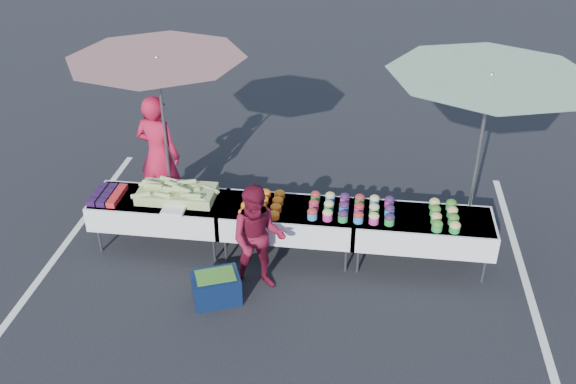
# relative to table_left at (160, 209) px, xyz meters

# --- Properties ---
(ground) EXTENTS (80.00, 80.00, 0.00)m
(ground) POSITION_rel_table_left_xyz_m (1.80, 0.00, -0.58)
(ground) COLOR black
(stripe_left) EXTENTS (0.10, 5.00, 0.00)m
(stripe_left) POSITION_rel_table_left_xyz_m (-1.40, 0.00, -0.58)
(stripe_left) COLOR silver
(stripe_left) RESTS_ON ground
(stripe_right) EXTENTS (0.10, 5.00, 0.00)m
(stripe_right) POSITION_rel_table_left_xyz_m (5.00, 0.00, -0.58)
(stripe_right) COLOR silver
(stripe_right) RESTS_ON ground
(table_left) EXTENTS (1.86, 0.81, 0.75)m
(table_left) POSITION_rel_table_left_xyz_m (0.00, 0.00, 0.00)
(table_left) COLOR white
(table_left) RESTS_ON ground
(table_center) EXTENTS (1.86, 0.81, 0.75)m
(table_center) POSITION_rel_table_left_xyz_m (1.80, 0.00, 0.00)
(table_center) COLOR white
(table_center) RESTS_ON ground
(table_right) EXTENTS (1.86, 0.81, 0.75)m
(table_right) POSITION_rel_table_left_xyz_m (3.60, 0.00, 0.00)
(table_right) COLOR white
(table_right) RESTS_ON ground
(berry_punnets) EXTENTS (0.40, 0.54, 0.08)m
(berry_punnets) POSITION_rel_table_left_xyz_m (-0.71, -0.06, 0.21)
(berry_punnets) COLOR black
(berry_punnets) RESTS_ON table_left
(corn_pile) EXTENTS (1.16, 0.57, 0.26)m
(corn_pile) POSITION_rel_table_left_xyz_m (0.24, 0.04, 0.26)
(corn_pile) COLOR #8AAC58
(corn_pile) RESTS_ON table_left
(plastic_bags) EXTENTS (0.30, 0.25, 0.05)m
(plastic_bags) POSITION_rel_table_left_xyz_m (0.30, -0.30, 0.19)
(plastic_bags) COLOR white
(plastic_bags) RESTS_ON table_left
(carrot_bowls) EXTENTS (0.55, 0.69, 0.11)m
(carrot_bowls) POSITION_rel_table_left_xyz_m (1.45, -0.01, 0.22)
(carrot_bowls) COLOR #D74B17
(carrot_bowls) RESTS_ON table_center
(potato_cups) EXTENTS (1.14, 0.58, 0.16)m
(potato_cups) POSITION_rel_table_left_xyz_m (2.65, 0.00, 0.25)
(potato_cups) COLOR #2B7DCA
(potato_cups) RESTS_ON table_right
(bean_baskets) EXTENTS (0.36, 0.68, 0.15)m
(bean_baskets) POSITION_rel_table_left_xyz_m (3.86, -0.01, 0.24)
(bean_baskets) COLOR #228B3A
(bean_baskets) RESTS_ON table_right
(vendor) EXTENTS (0.77, 0.60, 1.88)m
(vendor) POSITION_rel_table_left_xyz_m (-0.27, 0.93, 0.36)
(vendor) COLOR #B51436
(vendor) RESTS_ON ground
(customer) EXTENTS (0.77, 0.63, 1.47)m
(customer) POSITION_rel_table_left_xyz_m (1.52, -0.75, 0.15)
(customer) COLOR maroon
(customer) RESTS_ON ground
(umbrella_left) EXTENTS (2.79, 2.79, 2.52)m
(umbrella_left) POSITION_rel_table_left_xyz_m (-0.10, 0.80, 1.70)
(umbrella_left) COLOR black
(umbrella_left) RESTS_ON ground
(umbrella_right) EXTENTS (2.81, 2.81, 2.64)m
(umbrella_right) POSITION_rel_table_left_xyz_m (4.24, 0.40, 1.81)
(umbrella_right) COLOR black
(umbrella_right) RESTS_ON ground
(storage_bin) EXTENTS (0.71, 0.62, 0.38)m
(storage_bin) POSITION_rel_table_left_xyz_m (1.03, -1.10, -0.38)
(storage_bin) COLOR #0B1839
(storage_bin) RESTS_ON ground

